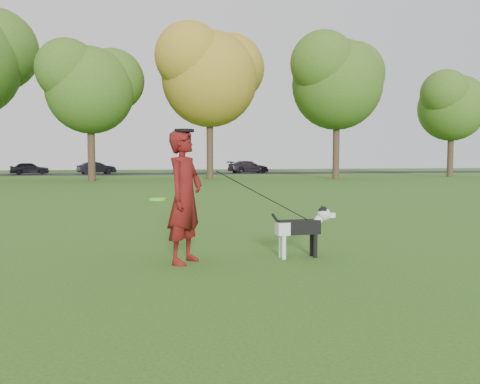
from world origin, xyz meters
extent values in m
plane|color=#285116|center=(0.00, 0.00, 0.00)|extent=(120.00, 120.00, 0.00)
cube|color=black|center=(0.00, 40.00, 0.01)|extent=(120.00, 7.00, 0.02)
imported|color=#510B0D|center=(-0.69, -0.19, 0.91)|extent=(0.74, 0.79, 1.82)
cube|color=black|center=(0.94, -0.21, 0.44)|extent=(0.63, 0.19, 0.20)
cube|color=silver|center=(0.70, -0.21, 0.43)|extent=(0.18, 0.20, 0.18)
cylinder|color=silver|center=(0.70, -0.27, 0.17)|extent=(0.06, 0.06, 0.34)
cylinder|color=silver|center=(0.70, -0.14, 0.17)|extent=(0.06, 0.06, 0.34)
cylinder|color=black|center=(1.18, -0.27, 0.17)|extent=(0.06, 0.06, 0.34)
cylinder|color=black|center=(1.18, -0.14, 0.17)|extent=(0.06, 0.06, 0.34)
cylinder|color=silver|center=(1.22, -0.21, 0.49)|extent=(0.21, 0.13, 0.22)
sphere|color=silver|center=(1.34, -0.21, 0.62)|extent=(0.19, 0.19, 0.19)
sphere|color=black|center=(1.32, -0.21, 0.66)|extent=(0.15, 0.15, 0.15)
cube|color=silver|center=(1.44, -0.21, 0.60)|extent=(0.13, 0.07, 0.07)
sphere|color=black|center=(1.51, -0.21, 0.60)|extent=(0.04, 0.04, 0.04)
cone|color=black|center=(1.32, -0.26, 0.72)|extent=(0.07, 0.07, 0.08)
cone|color=black|center=(1.32, -0.16, 0.72)|extent=(0.07, 0.07, 0.08)
cylinder|color=black|center=(0.64, -0.21, 0.52)|extent=(0.22, 0.04, 0.28)
cylinder|color=black|center=(1.16, -0.21, 0.50)|extent=(0.14, 0.14, 0.02)
imported|color=black|center=(-10.68, 40.00, 0.59)|extent=(3.52, 1.79, 1.15)
imported|color=black|center=(-4.75, 40.00, 0.60)|extent=(3.73, 2.26, 1.16)
imported|color=black|center=(10.20, 40.00, 0.64)|extent=(4.49, 2.34, 1.24)
cylinder|color=#54E81D|center=(-1.06, -0.32, 0.90)|extent=(0.23, 0.23, 0.02)
cylinder|color=black|center=(-0.69, -0.19, 1.81)|extent=(0.27, 0.27, 0.04)
cylinder|color=#38281C|center=(-4.00, 25.50, 2.10)|extent=(0.48, 0.48, 4.20)
sphere|color=#426B1E|center=(-4.00, 25.50, 6.44)|extent=(5.60, 5.60, 5.60)
cylinder|color=#38281C|center=(4.00, 26.50, 2.52)|extent=(0.48, 0.48, 5.04)
sphere|color=#A58426|center=(4.00, 26.50, 7.73)|extent=(6.72, 6.72, 6.72)
cylinder|color=#38281C|center=(13.00, 25.00, 2.42)|extent=(0.48, 0.48, 4.83)
sphere|color=#426B1E|center=(13.00, 25.00, 7.41)|extent=(6.44, 6.44, 6.44)
cylinder|color=#38281C|center=(24.00, 27.00, 1.99)|extent=(0.48, 0.48, 3.99)
sphere|color=#426B1E|center=(24.00, 27.00, 6.12)|extent=(5.32, 5.32, 5.32)
camera|label=1|loc=(-1.37, -6.54, 1.42)|focal=35.00mm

